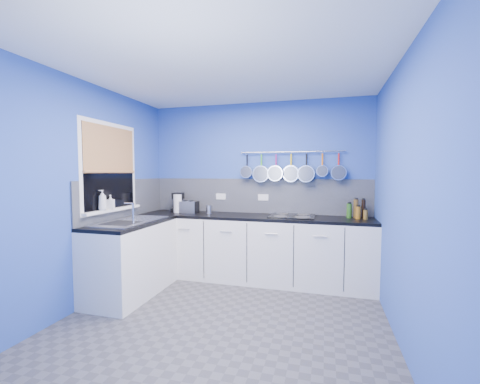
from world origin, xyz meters
The scene contains 40 objects.
floor centered at (0.00, 0.00, -0.01)m, with size 3.20×3.00×0.02m, color #47474C.
ceiling centered at (0.00, 0.00, 2.51)m, with size 3.20×3.00×0.02m, color white.
wall_back centered at (0.00, 1.51, 1.25)m, with size 3.20×0.02×2.50m, color #2F4EAB.
wall_front centered at (0.00, -1.51, 1.25)m, with size 3.20×0.02×2.50m, color #2F4EAB.
wall_left centered at (-1.61, 0.00, 1.25)m, with size 0.02×3.00×2.50m, color #2F4EAB.
wall_right centered at (1.61, 0.00, 1.25)m, with size 0.02×3.00×2.50m, color #2F4EAB.
backsplash_back centered at (0.00, 1.49, 1.15)m, with size 3.20×0.02×0.50m, color slate.
backsplash_left centered at (-1.59, 0.60, 1.15)m, with size 0.02×1.80×0.50m, color slate.
cabinet_run_back centered at (0.00, 1.20, 0.43)m, with size 3.20×0.60×0.86m, color silver.
worktop_back centered at (0.00, 1.20, 0.88)m, with size 3.20×0.60×0.04m, color black.
cabinet_run_left centered at (-1.30, 0.30, 0.43)m, with size 0.60×1.20×0.86m, color silver.
worktop_left centered at (-1.30, 0.30, 0.88)m, with size 0.60×1.20×0.04m, color black.
window_frame centered at (-1.58, 0.30, 1.55)m, with size 0.01×1.00×1.10m, color white.
window_glass centered at (-1.57, 0.30, 1.55)m, with size 0.01×0.90×1.00m, color black.
bamboo_blind centered at (-1.56, 0.30, 1.77)m, with size 0.01×0.90×0.55m, color #B9813D.
window_sill centered at (-1.55, 0.30, 1.04)m, with size 0.10×0.98×0.03m, color white.
sink_unit centered at (-1.30, 0.30, 0.90)m, with size 0.50×0.95×0.01m, color silver.
mixer_tap centered at (-1.14, 0.12, 1.03)m, with size 0.12×0.08×0.26m, color silver, non-canonical shape.
socket_left centered at (-0.55, 1.48, 1.13)m, with size 0.15×0.01×0.09m, color white.
socket_right centered at (0.10, 1.48, 1.13)m, with size 0.15×0.01×0.09m, color white.
pot_rail centered at (0.50, 1.45, 1.78)m, with size 0.02×0.02×1.45m, color silver.
soap_bottle_a centered at (-1.53, 0.10, 1.17)m, with size 0.09×0.09×0.24m, color white.
soap_bottle_b centered at (-1.53, 0.24, 1.14)m, with size 0.08×0.08×0.17m, color white.
paper_towel centered at (-1.13, 1.21, 1.03)m, with size 0.12×0.12×0.27m, color white.
coffee_maker centered at (-1.18, 1.29, 1.04)m, with size 0.16×0.18×0.29m, color black, non-canonical shape.
toaster centered at (-0.97, 1.24, 0.99)m, with size 0.27×0.15×0.17m, color silver.
canister centered at (-0.65, 1.23, 0.96)m, with size 0.08×0.08×0.12m, color silver.
hob centered at (0.54, 1.25, 0.91)m, with size 0.59×0.52×0.01m, color black.
pan_0 centered at (-0.13, 1.44, 1.60)m, with size 0.18×0.09×0.37m, color silver, non-canonical shape.
pan_1 centered at (0.08, 1.44, 1.57)m, with size 0.24×0.08×0.43m, color silver, non-canonical shape.
pan_2 centered at (0.29, 1.44, 1.57)m, with size 0.22×0.12×0.41m, color silver, non-canonical shape.
pan_3 centered at (0.50, 1.44, 1.57)m, with size 0.23×0.06×0.42m, color silver, non-canonical shape.
pan_4 centered at (0.71, 1.44, 1.57)m, with size 0.23×0.12×0.42m, color silver, non-canonical shape.
pan_5 centered at (0.92, 1.44, 1.61)m, with size 0.16×0.10×0.35m, color silver, non-canonical shape.
pan_6 centered at (1.14, 1.44, 1.58)m, with size 0.20×0.09×0.39m, color silver, non-canonical shape.
condiment_0 centered at (1.45, 1.33, 1.02)m, with size 0.05×0.05×0.24m, color black.
condiment_1 centered at (1.36, 1.33, 1.02)m, with size 0.06×0.06×0.24m, color brown.
condiment_2 centered at (1.27, 1.30, 0.99)m, with size 0.06×0.06×0.19m, color #265919.
condiment_3 centered at (1.46, 1.23, 0.96)m, with size 0.06×0.06×0.12m, color brown.
condiment_4 centered at (1.37, 1.23, 0.98)m, with size 0.06×0.06×0.16m, color #8C5914.
Camera 1 is at (0.97, -2.92, 1.49)m, focal length 23.11 mm.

